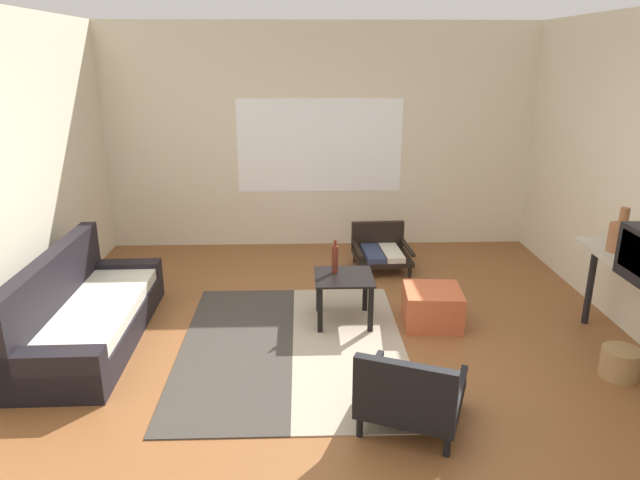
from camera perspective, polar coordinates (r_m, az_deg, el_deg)
ground_plane at (r=4.58m, az=1.24°, el=-12.29°), size 7.80×7.80×0.00m
far_wall_with_window at (r=7.08m, az=-0.04°, el=10.21°), size 5.60×0.13×2.70m
area_rug at (r=4.82m, az=-2.73°, el=-10.59°), size 1.86×2.36×0.01m
couch at (r=5.21m, az=-22.42°, el=-6.96°), size 0.76×1.96×0.77m
coffee_table at (r=5.11m, az=2.40°, el=-4.66°), size 0.52×0.51×0.44m
armchair_by_window at (r=6.49m, az=6.10°, el=-0.94°), size 0.64×0.65×0.48m
armchair_striped_foreground at (r=3.81m, az=9.00°, el=-14.97°), size 0.83×0.83×0.58m
ottoman_orange at (r=5.24m, az=11.18°, el=-6.55°), size 0.53×0.53×0.33m
clay_vase at (r=5.16m, az=27.91°, el=0.36°), size 0.19×0.19×0.36m
glass_bottle at (r=5.10m, az=1.51°, el=-1.89°), size 0.06×0.06×0.31m
wicker_basket at (r=4.92m, az=27.85°, el=-10.82°), size 0.28×0.28×0.23m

